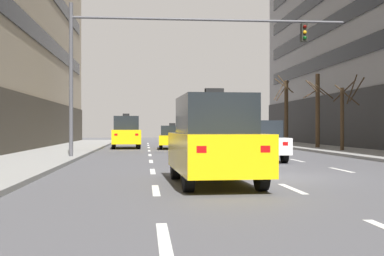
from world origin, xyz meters
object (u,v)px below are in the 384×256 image
taxi_driving_0 (214,140)px  car_driving_4 (258,141)px  taxi_driving_3 (126,132)px  traffic_signal_0 (160,49)px  car_driving_1 (214,136)px  street_tree_0 (318,109)px  taxi_driving_2 (172,137)px  street_tree_1 (286,111)px  street_tree_2 (344,114)px

taxi_driving_0 → car_driving_4: bearing=70.7°
taxi_driving_3 → traffic_signal_0: 13.08m
car_driving_1 → street_tree_0: bearing=-38.2°
taxi_driving_2 → street_tree_1: (9.42, 5.61, 2.04)m
car_driving_4 → traffic_signal_0: traffic_signal_0 is taller
taxi_driving_3 → street_tree_2: bearing=-30.0°
taxi_driving_3 → traffic_signal_0: bearing=-80.7°
street_tree_1 → taxi_driving_3: bearing=-161.2°
street_tree_0 → taxi_driving_3: bearing=165.9°
taxi_driving_0 → street_tree_0: 21.98m
taxi_driving_2 → street_tree_1: bearing=30.8°
car_driving_4 → street_tree_0: size_ratio=0.97×
car_driving_4 → street_tree_0: bearing=59.4°
street_tree_0 → street_tree_1: street_tree_1 is taller
car_driving_1 → taxi_driving_0: bearing=-97.7°
car_driving_4 → street_tree_1: bearing=70.7°
car_driving_4 → street_tree_0: street_tree_0 is taller
car_driving_4 → taxi_driving_0: bearing=-109.3°
traffic_signal_0 → taxi_driving_3: bearing=99.3°
traffic_signal_0 → street_tree_1: size_ratio=2.32×
taxi_driving_3 → traffic_signal_0: (2.02, -12.32, 3.89)m
taxi_driving_0 → taxi_driving_2: (0.09, 21.57, -0.33)m
taxi_driving_3 → street_tree_0: 13.05m
taxi_driving_0 → taxi_driving_3: bearing=97.6°
taxi_driving_0 → street_tree_2: bearing=58.4°
traffic_signal_0 → street_tree_2: size_ratio=2.95×
car_driving_1 → street_tree_0: 8.08m
car_driving_4 → street_tree_1: 19.38m
car_driving_1 → street_tree_2: size_ratio=1.03×
taxi_driving_2 → traffic_signal_0: traffic_signal_0 is taller
taxi_driving_0 → street_tree_1: size_ratio=0.85×
taxi_driving_0 → street_tree_2: (9.62, 15.60, 1.12)m
car_driving_4 → traffic_signal_0: size_ratio=0.37×
car_driving_4 → street_tree_2: bearing=45.6°
taxi_driving_2 → street_tree_2: (9.53, -5.97, 1.45)m
taxi_driving_2 → street_tree_2: bearing=-32.1°
taxi_driving_2 → taxi_driving_3: bearing=157.0°
taxi_driving_2 → car_driving_4: size_ratio=0.90×
street_tree_2 → taxi_driving_2: bearing=147.9°
taxi_driving_3 → car_driving_4: bearing=-66.0°
car_driving_4 → street_tree_2: 9.36m
car_driving_1 → taxi_driving_2: size_ratio=1.04×
car_driving_1 → traffic_signal_0: (-4.37, -14.03, 4.19)m
taxi_driving_2 → taxi_driving_3: size_ratio=0.91×
car_driving_1 → street_tree_0: size_ratio=0.92×
street_tree_1 → street_tree_2: bearing=-89.5°
taxi_driving_0 → car_driving_4: 9.52m
car_driving_1 → street_tree_2: bearing=-55.1°
street_tree_0 → taxi_driving_0: bearing=-115.7°
taxi_driving_2 → traffic_signal_0: size_ratio=0.33×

